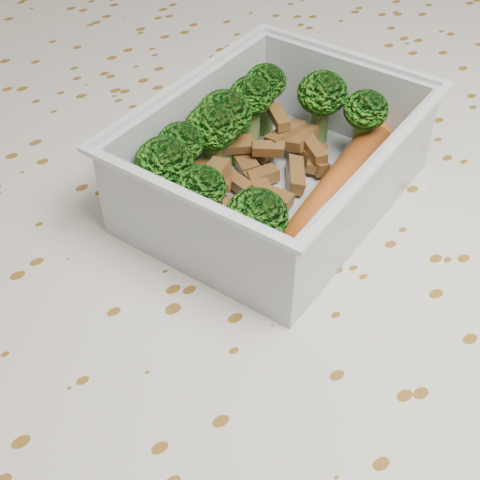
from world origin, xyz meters
TOP-DOWN VIEW (x-y plane):
  - dining_table at (0.00, 0.00)m, footprint 1.40×0.90m
  - tablecloth at (0.00, 0.00)m, footprint 1.46×0.96m
  - lunch_container at (0.05, 0.04)m, footprint 0.24×0.21m
  - broccoli_florets at (0.04, 0.07)m, footprint 0.18×0.15m
  - meat_pile at (0.05, 0.06)m, footprint 0.12×0.09m
  - sausage at (0.07, 0.01)m, footprint 0.16×0.09m

SIDE VIEW (x-z plane):
  - dining_table at x=0.00m, z-range 0.29..1.04m
  - tablecloth at x=0.00m, z-range 0.62..0.81m
  - meat_pile at x=0.05m, z-range 0.76..0.79m
  - sausage at x=0.07m, z-range 0.76..0.79m
  - lunch_container at x=0.05m, z-range 0.75..0.81m
  - broccoli_florets at x=0.04m, z-range 0.77..0.83m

